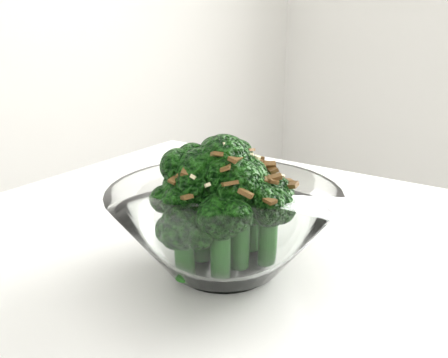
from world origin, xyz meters
TOP-DOWN VIEW (x-y plane):
  - broccoli_dish at (0.14, 0.04)m, footprint 0.20×0.20m

SIDE VIEW (x-z plane):
  - broccoli_dish at x=0.14m, z-range 0.74..0.86m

